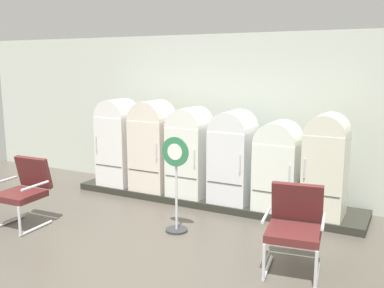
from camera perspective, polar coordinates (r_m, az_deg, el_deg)
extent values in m
cube|color=#514A41|center=(5.30, -12.01, -16.80)|extent=(12.00, 10.00, 0.05)
cube|color=silver|center=(7.92, 4.65, 3.73)|extent=(11.76, 0.12, 2.90)
cube|color=#47443F|center=(7.86, 4.77, 11.72)|extent=(11.76, 0.07, 0.06)
cube|color=#2B2B24|center=(7.65, 2.62, -7.18)|extent=(5.13, 0.95, 0.12)
cube|color=white|center=(8.31, -9.70, -0.84)|extent=(0.64, 0.59, 1.30)
cylinder|color=white|center=(8.21, -9.84, 3.61)|extent=(0.64, 0.58, 0.64)
cube|color=#383838|center=(8.13, -10.93, -2.82)|extent=(0.58, 0.01, 0.01)
cylinder|color=silver|center=(8.20, -12.48, 0.02)|extent=(0.02, 0.02, 0.28)
cube|color=silver|center=(7.89, -5.18, -1.41)|extent=(0.68, 0.62, 1.28)
cylinder|color=silver|center=(7.78, -5.25, 3.19)|extent=(0.68, 0.61, 0.68)
cube|color=#383838|center=(7.69, -6.42, -3.52)|extent=(0.63, 0.01, 0.01)
cylinder|color=silver|center=(7.44, -4.72, -0.93)|extent=(0.02, 0.02, 0.28)
cube|color=white|center=(7.53, -0.30, -2.22)|extent=(0.64, 0.64, 1.21)
cylinder|color=white|center=(7.42, -0.30, 2.33)|extent=(0.64, 0.63, 0.64)
cube|color=#383838|center=(7.31, -1.49, -4.38)|extent=(0.59, 0.01, 0.01)
cylinder|color=silver|center=(7.09, 0.30, -1.83)|extent=(0.02, 0.02, 0.28)
cube|color=white|center=(7.22, 5.36, -2.89)|extent=(0.65, 0.67, 1.19)
cylinder|color=white|center=(7.11, 5.44, 1.80)|extent=(0.65, 0.66, 0.65)
cube|color=#383838|center=(6.97, 4.26, -5.18)|extent=(0.59, 0.01, 0.01)
cylinder|color=silver|center=(6.78, 6.31, -2.55)|extent=(0.02, 0.02, 0.28)
cube|color=white|center=(6.95, 11.15, -4.12)|extent=(0.66, 0.59, 1.06)
cylinder|color=white|center=(6.84, 11.31, 0.20)|extent=(0.66, 0.58, 0.66)
cube|color=#383838|center=(6.73, 10.36, -6.29)|extent=(0.61, 0.01, 0.01)
cylinder|color=silver|center=(6.56, 12.68, -3.91)|extent=(0.02, 0.02, 0.28)
cube|color=silver|center=(6.78, 17.09, -3.94)|extent=(0.59, 0.62, 1.25)
cylinder|color=silver|center=(6.66, 17.39, 1.29)|extent=(0.59, 0.61, 0.59)
cube|color=#383838|center=(6.55, 16.47, -6.48)|extent=(0.55, 0.01, 0.01)
cylinder|color=silver|center=(6.48, 14.57, -3.10)|extent=(0.02, 0.02, 0.28)
cylinder|color=silver|center=(7.22, -22.99, -9.45)|extent=(0.07, 0.62, 0.04)
cylinder|color=silver|center=(6.83, -19.81, -10.37)|extent=(0.07, 0.62, 0.04)
cylinder|color=silver|center=(6.58, -21.72, -9.39)|extent=(0.04, 0.04, 0.42)
cube|color=#572222|center=(6.88, -21.70, -6.29)|extent=(0.62, 0.59, 0.09)
cube|color=#572222|center=(7.01, -20.10, -3.49)|extent=(0.60, 0.19, 0.48)
cylinder|color=silver|center=(7.07, -23.57, -4.44)|extent=(0.06, 0.51, 0.04)
cylinder|color=silver|center=(6.61, -19.92, -5.18)|extent=(0.06, 0.51, 0.04)
cylinder|color=silver|center=(5.38, 9.90, -15.72)|extent=(0.13, 0.62, 0.04)
cylinder|color=silver|center=(5.03, 9.41, -15.01)|extent=(0.05, 0.05, 0.42)
cylinder|color=silver|center=(5.34, 16.06, -16.24)|extent=(0.13, 0.62, 0.04)
cylinder|color=silver|center=(4.98, 15.97, -15.57)|extent=(0.05, 0.05, 0.42)
cube|color=#572222|center=(5.16, 13.18, -11.40)|extent=(0.67, 0.64, 0.09)
cube|color=#572222|center=(5.35, 13.66, -7.43)|extent=(0.62, 0.25, 0.48)
cylinder|color=silver|center=(5.14, 9.70, -9.19)|extent=(0.11, 0.51, 0.04)
cylinder|color=silver|center=(5.08, 16.87, -9.73)|extent=(0.11, 0.51, 0.04)
cylinder|color=#2D2D30|center=(6.40, -2.03, -11.22)|extent=(0.32, 0.32, 0.03)
cylinder|color=silver|center=(6.20, -2.07, -6.17)|extent=(0.04, 0.04, 1.15)
cylinder|color=#2A6E45|center=(6.04, -2.24, -1.03)|extent=(0.42, 0.02, 0.42)
cylinder|color=white|center=(6.03, -2.29, -1.05)|extent=(0.23, 0.00, 0.23)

